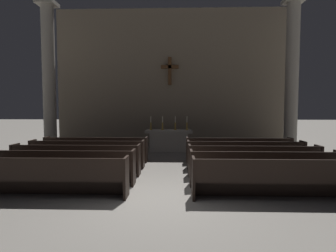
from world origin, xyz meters
The scene contains 19 objects.
ground_plane centered at (0.00, 0.00, 0.00)m, with size 80.00×80.00×0.00m, color gray.
pew_left_row_1 centered at (-2.70, -0.04, 0.48)m, with size 3.91×0.50×0.95m.
pew_left_row_2 centered at (-2.70, 1.02, 0.48)m, with size 3.91×0.50×0.95m.
pew_left_row_3 centered at (-2.70, 2.09, 0.48)m, with size 3.91×0.50×0.95m.
pew_left_row_4 centered at (-2.70, 3.15, 0.48)m, with size 3.91×0.50×0.95m.
pew_left_row_5 centered at (-2.70, 4.21, 0.48)m, with size 3.91×0.50×0.95m.
pew_right_row_1 centered at (2.70, -0.04, 0.48)m, with size 3.91×0.50×0.95m.
pew_right_row_2 centered at (2.70, 1.02, 0.48)m, with size 3.91×0.50×0.95m.
pew_right_row_3 centered at (2.70, 2.09, 0.48)m, with size 3.91×0.50×0.95m.
pew_right_row_4 centered at (2.70, 3.15, 0.48)m, with size 3.91×0.50×0.95m.
pew_right_row_5 centered at (2.70, 4.21, 0.48)m, with size 3.91×0.50×0.95m.
column_left_second centered at (-5.51, 6.49, 3.34)m, with size 0.85×0.85×6.84m.
column_right_second centered at (5.51, 6.49, 3.34)m, with size 0.85×0.85×6.84m.
altar centered at (0.00, 6.83, 0.53)m, with size 2.20×0.90×1.01m.
candlestick_outer_left centered at (-0.85, 6.83, 1.21)m, with size 0.16×0.16×0.64m.
candlestick_inner_left centered at (-0.30, 6.83, 1.21)m, with size 0.16×0.16×0.64m.
candlestick_inner_right centered at (0.30, 6.83, 1.21)m, with size 0.16×0.16×0.64m.
candlestick_outer_right centered at (0.85, 6.83, 1.21)m, with size 0.16×0.16×0.64m.
apse_with_cross centered at (0.00, 8.66, 3.60)m, with size 11.92×0.42×7.19m.
Camera 1 is at (0.41, -6.37, 2.09)m, focal length 30.13 mm.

